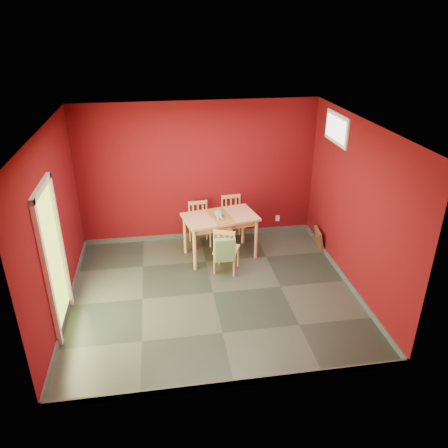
{
  "coord_description": "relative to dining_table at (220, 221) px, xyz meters",
  "views": [
    {
      "loc": [
        -0.74,
        -5.82,
        4.05
      ],
      "look_at": [
        0.25,
        0.45,
        1.0
      ],
      "focal_mm": 35.0,
      "sensor_mm": 36.0,
      "label": 1
    }
  ],
  "objects": [
    {
      "name": "chair_near",
      "position": [
        0.01,
        -0.57,
        -0.27
      ],
      "size": [
        0.52,
        0.52,
        0.86
      ],
      "color": "tan",
      "rests_on": "ground"
    },
    {
      "name": "chair_far_right",
      "position": [
        0.34,
        0.64,
        -0.25
      ],
      "size": [
        0.44,
        0.44,
        0.88
      ],
      "color": "tan",
      "rests_on": "ground"
    },
    {
      "name": "doorway",
      "position": [
        -2.52,
        -1.59,
        0.42
      ],
      "size": [
        0.06,
        1.01,
        2.13
      ],
      "color": "#B7D838",
      "rests_on": "ground"
    },
    {
      "name": "window",
      "position": [
        1.93,
        -0.19,
        1.65
      ],
      "size": [
        0.05,
        0.9,
        0.5
      ],
      "color": "white",
      "rests_on": "room_shell"
    },
    {
      "name": "table_runner",
      "position": [
        -0.0,
        -0.12,
        0.04
      ],
      "size": [
        0.47,
        0.77,
        0.36
      ],
      "color": "#A8642B",
      "rests_on": "dining_table"
    },
    {
      "name": "chair_far_left",
      "position": [
        -0.32,
        0.53,
        -0.27
      ],
      "size": [
        0.43,
        0.43,
        0.85
      ],
      "color": "tan",
      "rests_on": "ground"
    },
    {
      "name": "cat",
      "position": [
        -0.02,
        -0.03,
        0.19
      ],
      "size": [
        0.21,
        0.37,
        0.18
      ],
      "primitive_type": null,
      "rotation": [
        0.0,
        0.0,
        -0.06
      ],
      "color": "slate",
      "rests_on": "table_runner"
    },
    {
      "name": "outlet_plate",
      "position": [
        1.3,
        0.79,
        -0.4
      ],
      "size": [
        0.08,
        0.02,
        0.12
      ],
      "primitive_type": "cube",
      "color": "silver",
      "rests_on": "room_shell"
    },
    {
      "name": "room_shell",
      "position": [
        -0.3,
        -1.19,
        -0.65
      ],
      "size": [
        4.5,
        4.5,
        4.5
      ],
      "color": "#60090F",
      "rests_on": "ground"
    },
    {
      "name": "dining_table",
      "position": [
        0.0,
        0.0,
        0.0
      ],
      "size": [
        1.41,
        0.99,
        0.8
      ],
      "color": "tan",
      "rests_on": "ground"
    },
    {
      "name": "ground",
      "position": [
        -0.3,
        -1.19,
        -0.7
      ],
      "size": [
        4.5,
        4.5,
        0.0
      ],
      "primitive_type": "plane",
      "color": "#2D342D",
      "rests_on": "ground"
    },
    {
      "name": "picture_frame",
      "position": [
        1.89,
        -0.04,
        -0.5
      ],
      "size": [
        0.18,
        0.42,
        0.41
      ],
      "color": "brown",
      "rests_on": "ground"
    },
    {
      "name": "tote_bag",
      "position": [
        -0.03,
        -0.77,
        -0.17
      ],
      "size": [
        0.34,
        0.2,
        0.47
      ],
      "color": "#678E5C",
      "rests_on": "chair_near"
    }
  ]
}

